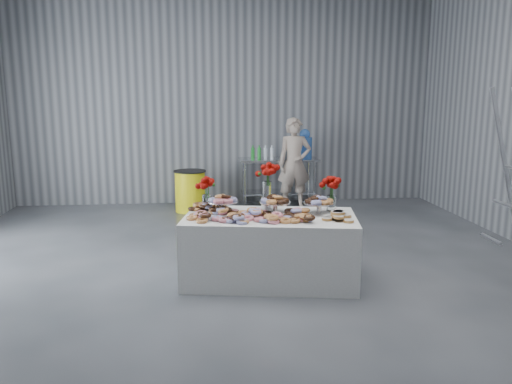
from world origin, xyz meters
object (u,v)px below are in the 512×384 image
Objects in this scene: prep_table at (278,173)px; person at (294,164)px; display_table at (270,248)px; water_jug at (305,145)px; trash_barrel at (190,191)px.

prep_table is 0.89× the size of person.
water_jug is (1.18, 3.95, 0.77)m from display_table.
prep_table is at bearing 80.20° from display_table.
display_table is 3.72m from trash_barrel.
person is at bearing 75.55° from display_table.
person is (0.93, 3.60, 0.47)m from display_table.
water_jug is (0.50, -0.00, 0.53)m from prep_table.
water_jug is at bearing 9.42° from trash_barrel.
person is 2.26× the size of trash_barrel.
water_jug reaches higher than prep_table.
person is (0.25, -0.35, 0.22)m from prep_table.
prep_table is 0.73m from water_jug.
water_jug is 0.33× the size of person.
prep_table reaches higher than display_table.
prep_table is at bearing 180.00° from water_jug.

